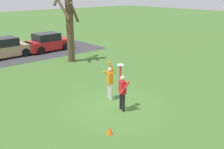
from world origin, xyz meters
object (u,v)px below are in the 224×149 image
object	(u,v)px
frisbee_disc	(120,65)
field_cone_orange	(110,130)
person_catcher	(122,90)
parked_car_tan	(5,48)
person_defender	(110,81)
bare_tree_tall	(69,19)
parked_car_red	(48,43)

from	to	relation	value
frisbee_disc	field_cone_orange	world-z (taller)	frisbee_disc
person_catcher	parked_car_tan	xyz separation A→B (m)	(-0.42, 13.46, -0.25)
person_catcher	person_defender	distance (m)	1.40
person_defender	bare_tree_tall	size ratio (longest dim) A/B	0.31
frisbee_disc	person_catcher	bearing A→B (deg)	-107.02
person_defender	frisbee_disc	size ratio (longest dim) A/B	7.14
frisbee_disc	parked_car_red	distance (m)	13.64
field_cone_orange	parked_car_tan	bearing A→B (deg)	84.67
frisbee_disc	parked_car_tan	size ratio (longest dim) A/B	0.07
person_defender	parked_car_red	xyz separation A→B (m)	(2.97, 12.04, -0.25)
parked_car_tan	parked_car_red	distance (m)	3.80
person_catcher	parked_car_tan	size ratio (longest dim) A/B	0.50
frisbee_disc	bare_tree_tall	world-z (taller)	bare_tree_tall
bare_tree_tall	person_catcher	bearing A→B (deg)	-107.93
person_catcher	field_cone_orange	size ratio (longest dim) A/B	6.50
frisbee_disc	person_defender	bearing A→B (deg)	72.98
parked_car_tan	field_cone_orange	size ratio (longest dim) A/B	13.04
frisbee_disc	parked_car_tan	distance (m)	13.32
person_catcher	frisbee_disc	xyz separation A→B (m)	(0.07, 0.22, 1.11)
person_defender	person_catcher	bearing A→B (deg)	-0.00
parked_car_tan	person_catcher	bearing A→B (deg)	-90.69
frisbee_disc	bare_tree_tall	distance (m)	9.12
person_defender	parked_car_red	distance (m)	12.41
person_defender	parked_car_tan	bearing A→B (deg)	-159.07
person_defender	parked_car_red	bearing A→B (deg)	-176.83
parked_car_red	bare_tree_tall	distance (m)	5.20
person_defender	parked_car_tan	xyz separation A→B (m)	(-0.83, 12.12, -0.25)
person_catcher	field_cone_orange	xyz separation A→B (m)	(-1.79, -1.21, -0.82)
parked_car_tan	parked_car_red	xyz separation A→B (m)	(3.80, -0.08, 0.00)
bare_tree_tall	field_cone_orange	size ratio (longest dim) A/B	20.58
person_catcher	bare_tree_tall	world-z (taller)	bare_tree_tall
person_catcher	field_cone_orange	bearing A→B (deg)	141.10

